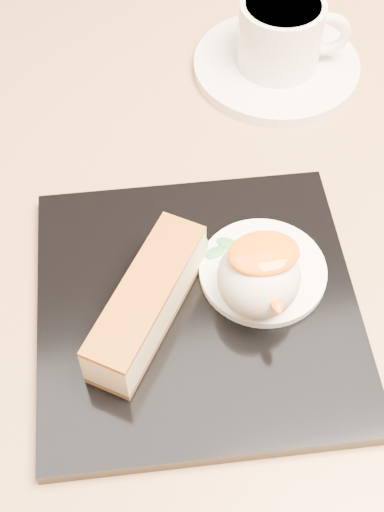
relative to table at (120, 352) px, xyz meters
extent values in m
cylinder|color=black|center=(0.00, 0.00, -0.21)|extent=(0.08, 0.08, 0.66)
cube|color=brown|center=(0.00, 0.00, 0.14)|extent=(0.80, 0.80, 0.04)
cube|color=black|center=(0.06, -0.06, 0.16)|extent=(0.24, 0.24, 0.01)
cube|color=brown|center=(0.02, -0.07, 0.17)|extent=(0.10, 0.12, 0.01)
cube|color=beige|center=(0.02, -0.07, 0.19)|extent=(0.10, 0.12, 0.03)
cube|color=#7E350D|center=(0.02, -0.07, 0.20)|extent=(0.10, 0.12, 0.00)
cylinder|color=white|center=(0.11, -0.05, 0.17)|extent=(0.09, 0.09, 0.01)
sphere|color=white|center=(0.10, -0.07, 0.19)|extent=(0.06, 0.06, 0.06)
ellipsoid|color=#FF6808|center=(0.10, -0.07, 0.22)|extent=(0.05, 0.04, 0.01)
ellipsoid|color=green|center=(0.08, -0.03, 0.17)|extent=(0.02, 0.01, 0.00)
ellipsoid|color=green|center=(0.09, -0.02, 0.17)|extent=(0.02, 0.02, 0.00)
ellipsoid|color=green|center=(0.07, -0.02, 0.17)|extent=(0.01, 0.02, 0.00)
cylinder|color=white|center=(0.18, 0.17, 0.16)|extent=(0.15, 0.15, 0.01)
cylinder|color=white|center=(0.18, 0.17, 0.20)|extent=(0.07, 0.07, 0.06)
cylinder|color=black|center=(0.18, 0.17, 0.22)|extent=(0.06, 0.06, 0.00)
torus|color=white|center=(0.22, 0.17, 0.20)|extent=(0.04, 0.02, 0.04)
camera|label=1|loc=(0.01, -0.32, 0.59)|focal=50.00mm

